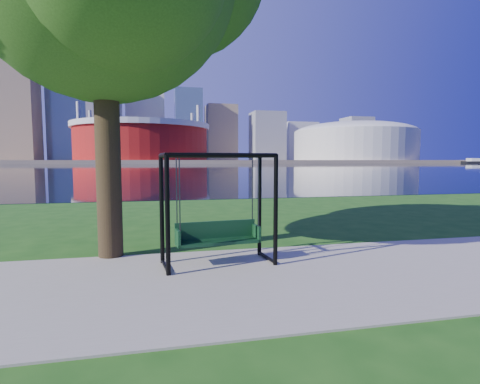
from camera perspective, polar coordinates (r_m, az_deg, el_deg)
name	(u,v)px	position (r m, az deg, el deg)	size (l,w,h in m)	color
ground	(256,271)	(6.80, 2.46, -11.87)	(900.00, 900.00, 0.00)	#1E5114
path	(264,278)	(6.33, 3.67, -13.00)	(120.00, 4.00, 0.03)	#9E937F
river	(162,167)	(108.31, -11.74, 3.75)	(900.00, 180.00, 0.02)	black
far_bank	(158,161)	(312.29, -12.35, 4.59)	(900.00, 228.00, 2.00)	#937F60
stadium	(142,140)	(241.74, -14.70, 7.63)	(83.00, 83.00, 32.00)	maroon
arena	(354,140)	(277.66, 17.05, 7.54)	(84.00, 84.00, 26.56)	beige
skyline	(152,120)	(327.45, -13.23, 10.70)	(392.00, 66.00, 96.50)	gray
swing	(218,212)	(6.93, -3.40, -3.01)	(2.12, 1.09, 2.08)	black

